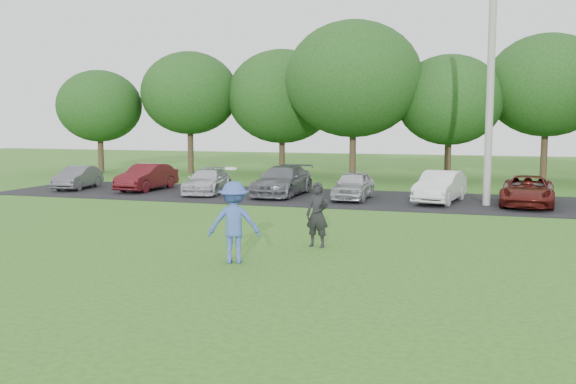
{
  "coord_description": "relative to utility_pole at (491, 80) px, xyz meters",
  "views": [
    {
      "loc": [
        5.23,
        -13.03,
        3.22
      ],
      "look_at": [
        0.0,
        3.5,
        1.3
      ],
      "focal_mm": 40.0,
      "sensor_mm": 36.0,
      "label": 1
    }
  ],
  "objects": [
    {
      "name": "ground",
      "position": [
        -5.14,
        -12.38,
        -4.75
      ],
      "size": [
        100.0,
        100.0,
        0.0
      ],
      "primitive_type": "plane",
      "color": "#2A651D",
      "rests_on": "ground"
    },
    {
      "name": "parking_lot",
      "position": [
        -5.14,
        0.62,
        -4.74
      ],
      "size": [
        32.0,
        6.5,
        0.03
      ],
      "primitive_type": "cube",
      "color": "black",
      "rests_on": "ground"
    },
    {
      "name": "utility_pole",
      "position": [
        0.0,
        0.0,
        0.0
      ],
      "size": [
        0.28,
        0.28,
        9.5
      ],
      "primitive_type": "cylinder",
      "color": "#959691",
      "rests_on": "ground"
    },
    {
      "name": "frisbee_player",
      "position": [
        -5.43,
        -12.04,
        -3.82
      ],
      "size": [
        1.36,
        1.04,
        2.19
      ],
      "color": "#3D57AC",
      "rests_on": "ground"
    },
    {
      "name": "camera_bystander",
      "position": [
        -4.08,
        -9.69,
        -3.92
      ],
      "size": [
        0.65,
        0.47,
        1.67
      ],
      "color": "black",
      "rests_on": "ground"
    },
    {
      "name": "parked_cars",
      "position": [
        -4.4,
        0.49,
        -4.14
      ],
      "size": [
        28.47,
        4.69,
        1.26
      ],
      "color": "#54565B",
      "rests_on": "parking_lot"
    },
    {
      "name": "tree_row",
      "position": [
        -3.63,
        10.38,
        0.16
      ],
      "size": [
        42.39,
        9.85,
        8.64
      ],
      "color": "#38281C",
      "rests_on": "ground"
    }
  ]
}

